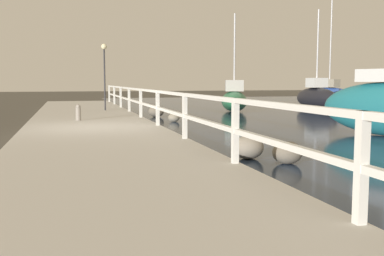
# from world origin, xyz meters

# --- Properties ---
(ground_plane) EXTENTS (120.00, 120.00, 0.00)m
(ground_plane) POSITION_xyz_m (0.00, 0.00, 0.00)
(ground_plane) COLOR #4C473D
(dock_walkway) EXTENTS (3.99, 36.00, 0.29)m
(dock_walkway) POSITION_xyz_m (0.00, 0.00, 0.14)
(dock_walkway) COLOR beige
(dock_walkway) RESTS_ON ground
(railing) EXTENTS (0.10, 32.50, 1.06)m
(railing) POSITION_xyz_m (1.90, -0.00, 1.01)
(railing) COLOR white
(railing) RESTS_ON dock_walkway
(boulder_upstream) EXTENTS (0.46, 0.41, 0.34)m
(boulder_upstream) POSITION_xyz_m (3.34, 4.04, 0.17)
(boulder_upstream) COLOR gray
(boulder_upstream) RESTS_ON ground
(boulder_water_edge) EXTENTS (0.65, 0.59, 0.49)m
(boulder_water_edge) POSITION_xyz_m (2.88, -4.66, 0.24)
(boulder_water_edge) COLOR gray
(boulder_water_edge) RESTS_ON ground
(boulder_downstream) EXTENTS (0.69, 0.62, 0.52)m
(boulder_downstream) POSITION_xyz_m (3.12, 6.59, 0.26)
(boulder_downstream) COLOR slate
(boulder_downstream) RESTS_ON ground
(boulder_mid_strip) EXTENTS (0.59, 0.54, 0.45)m
(boulder_mid_strip) POSITION_xyz_m (3.40, -5.39, 0.22)
(boulder_mid_strip) COLOR slate
(boulder_mid_strip) RESTS_ON ground
(mooring_bollard) EXTENTS (0.18, 0.18, 0.55)m
(mooring_bollard) POSITION_xyz_m (-0.37, 2.47, 0.56)
(mooring_bollard) COLOR gray
(mooring_bollard) RESTS_ON dock_walkway
(dock_lamp) EXTENTS (0.26, 0.26, 3.01)m
(dock_lamp) POSITION_xyz_m (0.95, 7.65, 2.51)
(dock_lamp) COLOR #2D2D33
(dock_lamp) RESTS_ON dock_walkway
(sailboat_green) EXTENTS (2.73, 4.80, 5.15)m
(sailboat_green) POSITION_xyz_m (7.89, 9.33, 0.64)
(sailboat_green) COLOR #236B42
(sailboat_green) RESTS_ON water_surface
(sailboat_black) EXTENTS (1.27, 3.92, 5.65)m
(sailboat_black) POSITION_xyz_m (13.13, 9.82, 0.71)
(sailboat_black) COLOR black
(sailboat_black) RESTS_ON water_surface
(sailboat_blue) EXTENTS (2.00, 4.19, 8.09)m
(sailboat_blue) POSITION_xyz_m (16.82, 14.30, 0.73)
(sailboat_blue) COLOR #2D4C9E
(sailboat_blue) RESTS_ON water_surface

